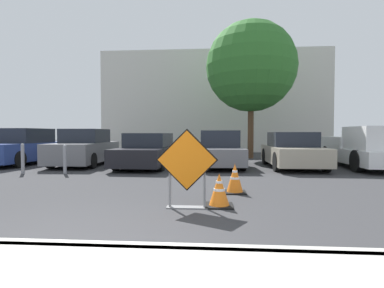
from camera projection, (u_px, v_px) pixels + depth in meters
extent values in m
plane|color=#333335|center=(175.00, 164.00, 13.32)|extent=(96.00, 96.00, 0.00)
cube|color=#ADAAA3|center=(59.00, 249.00, 3.35)|extent=(30.41, 0.20, 0.14)
cube|color=black|center=(187.00, 160.00, 5.39)|extent=(1.12, 0.03, 1.12)
cube|color=orange|center=(187.00, 160.00, 5.38)|extent=(1.06, 0.03, 1.06)
cube|color=slate|center=(187.00, 207.00, 5.47)|extent=(0.76, 0.20, 0.02)
cube|color=slate|center=(170.00, 184.00, 5.48)|extent=(0.04, 0.04, 0.89)
cube|color=slate|center=(205.00, 184.00, 5.43)|extent=(0.04, 0.04, 0.89)
cube|color=black|center=(219.00, 206.00, 5.58)|extent=(0.51, 0.51, 0.03)
cone|color=orange|center=(219.00, 189.00, 5.57)|extent=(0.38, 0.38, 0.59)
cylinder|color=white|center=(219.00, 182.00, 5.57)|extent=(0.12, 0.12, 0.05)
cylinder|color=white|center=(219.00, 190.00, 5.57)|extent=(0.21, 0.21, 0.05)
cube|color=black|center=(235.00, 192.00, 6.85)|extent=(0.51, 0.51, 0.03)
cone|color=orange|center=(235.00, 178.00, 6.84)|extent=(0.38, 0.38, 0.64)
cylinder|color=white|center=(235.00, 171.00, 6.84)|extent=(0.12, 0.12, 0.06)
cylinder|color=white|center=(235.00, 178.00, 6.84)|extent=(0.21, 0.21, 0.06)
cube|color=navy|center=(24.00, 151.00, 13.29)|extent=(2.07, 4.60, 0.76)
cube|color=#1E232D|center=(25.00, 136.00, 13.38)|extent=(1.71, 2.16, 0.63)
cylinder|color=black|center=(19.00, 159.00, 11.81)|extent=(0.24, 0.68, 0.67)
cylinder|color=black|center=(59.00, 154.00, 14.58)|extent=(0.24, 0.68, 0.67)
cylinder|color=black|center=(28.00, 154.00, 14.80)|extent=(0.24, 0.68, 0.67)
cube|color=slate|center=(85.00, 152.00, 12.89)|extent=(1.93, 4.35, 0.79)
cube|color=#1E232D|center=(86.00, 136.00, 12.97)|extent=(1.63, 2.03, 0.59)
cylinder|color=black|center=(92.00, 161.00, 11.54)|extent=(0.22, 0.63, 0.62)
cylinder|color=black|center=(51.00, 160.00, 11.60)|extent=(0.22, 0.63, 0.62)
cylinder|color=black|center=(113.00, 156.00, 14.19)|extent=(0.22, 0.63, 0.62)
cylinder|color=black|center=(79.00, 155.00, 14.25)|extent=(0.22, 0.63, 0.62)
cube|color=black|center=(149.00, 155.00, 12.25)|extent=(2.03, 4.68, 0.64)
cube|color=#1E232D|center=(149.00, 140.00, 12.34)|extent=(1.70, 2.19, 0.56)
cylinder|color=black|center=(161.00, 163.00, 10.74)|extent=(0.23, 0.61, 0.60)
cylinder|color=black|center=(116.00, 162.00, 10.94)|extent=(0.23, 0.61, 0.60)
cylinder|color=black|center=(175.00, 157.00, 13.57)|extent=(0.23, 0.61, 0.60)
cylinder|color=black|center=(139.00, 156.00, 13.77)|extent=(0.23, 0.61, 0.60)
cube|color=slate|center=(219.00, 155.00, 12.24)|extent=(1.91, 4.23, 0.63)
cube|color=#1E232D|center=(219.00, 139.00, 12.32)|extent=(1.60, 1.98, 0.67)
cylinder|color=black|center=(243.00, 161.00, 10.93)|extent=(0.23, 0.68, 0.67)
cylinder|color=black|center=(200.00, 161.00, 10.97)|extent=(0.23, 0.68, 0.67)
cylinder|color=black|center=(235.00, 156.00, 13.51)|extent=(0.23, 0.68, 0.67)
cylinder|color=black|center=(200.00, 156.00, 13.55)|extent=(0.23, 0.68, 0.67)
cube|color=#A39984|center=(292.00, 155.00, 11.81)|extent=(1.87, 4.07, 0.65)
cube|color=#1E232D|center=(292.00, 139.00, 11.89)|extent=(1.64, 1.88, 0.57)
cylinder|color=black|center=(326.00, 162.00, 10.50)|extent=(0.20, 0.70, 0.70)
cylinder|color=black|center=(277.00, 162.00, 10.63)|extent=(0.20, 0.70, 0.70)
cylinder|color=black|center=(305.00, 157.00, 13.00)|extent=(0.20, 0.70, 0.70)
cylinder|color=black|center=(265.00, 156.00, 13.14)|extent=(0.20, 0.70, 0.70)
cube|color=silver|center=(364.00, 155.00, 11.93)|extent=(2.17, 5.28, 0.55)
cube|color=silver|center=(379.00, 138.00, 10.75)|extent=(1.89, 2.15, 0.85)
cube|color=silver|center=(342.00, 141.00, 14.14)|extent=(1.88, 0.17, 0.45)
cube|color=silver|center=(376.00, 142.00, 12.85)|extent=(0.19, 2.50, 0.45)
cube|color=silver|center=(331.00, 142.00, 13.05)|extent=(0.19, 2.50, 0.45)
cylinder|color=black|center=(357.00, 161.00, 10.49)|extent=(0.27, 0.79, 0.78)
cylinder|color=black|center=(369.00, 155.00, 13.39)|extent=(0.27, 0.79, 0.78)
cylinder|color=black|center=(327.00, 155.00, 13.59)|extent=(0.27, 0.79, 0.78)
cylinder|color=gray|center=(65.00, 160.00, 10.02)|extent=(0.11, 0.11, 0.92)
sphere|color=gray|center=(65.00, 147.00, 10.00)|extent=(0.12, 0.12, 0.12)
cylinder|color=gray|center=(23.00, 159.00, 10.13)|extent=(0.11, 0.11, 0.97)
sphere|color=gray|center=(22.00, 145.00, 10.11)|extent=(0.12, 0.12, 0.12)
cube|color=beige|center=(214.00, 104.00, 23.96)|extent=(16.72, 5.00, 7.42)
cylinder|color=#513823|center=(251.00, 129.00, 16.34)|extent=(0.32, 0.32, 3.16)
sphere|color=#2D6B28|center=(251.00, 67.00, 16.22)|extent=(4.89, 4.89, 4.89)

